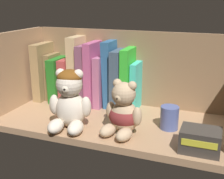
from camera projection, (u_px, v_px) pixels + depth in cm
name	position (u px, v px, depth cm)	size (l,w,h in cm)	color
shelf_board	(119.00, 124.00, 92.92)	(72.99, 32.00, 2.00)	#A87F5B
shelf_back_panel	(135.00, 71.00, 103.87)	(75.39, 1.20, 27.87)	#886647
shelf_side_panel_left	(15.00, 73.00, 101.69)	(1.60, 34.40, 27.87)	#A87F5B
book_0	(46.00, 70.00, 112.01)	(3.35, 14.80, 20.71)	#97794D
book_1	(54.00, 76.00, 111.52)	(2.36, 9.72, 16.84)	brown
book_2	(61.00, 78.00, 110.62)	(3.31, 14.71, 15.79)	#206C1E
book_3	(70.00, 79.00, 109.46)	(3.10, 12.47, 15.67)	#B54141
book_4	(78.00, 69.00, 107.05)	(3.52, 10.87, 23.63)	tan
book_5	(87.00, 74.00, 106.23)	(3.05, 12.88, 21.02)	#7C4760
book_6	(95.00, 73.00, 105.00)	(2.62, 14.41, 22.17)	#B65181
book_7	(103.00, 80.00, 104.73)	(2.52, 12.66, 17.52)	#AF6186
book_8	(111.00, 74.00, 102.94)	(2.91, 9.74, 22.68)	#2C5D8B
book_9	(120.00, 78.00, 102.21)	(3.24, 12.85, 19.98)	#3C5062
book_10	(129.00, 78.00, 101.00)	(2.64, 12.67, 20.73)	green
book_11	(136.00, 86.00, 100.81)	(2.05, 9.46, 16.02)	#42C9B9
teddy_bear_larger	(70.00, 101.00, 85.76)	(12.89, 13.37, 17.39)	beige
teddy_bear_smaller	(123.00, 113.00, 82.69)	(11.45, 12.23, 15.35)	tan
pillar_candle	(169.00, 118.00, 86.25)	(5.26, 5.26, 6.76)	#4C5B99
small_product_box	(200.00, 140.00, 73.86)	(9.76, 7.48, 5.81)	#38332D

